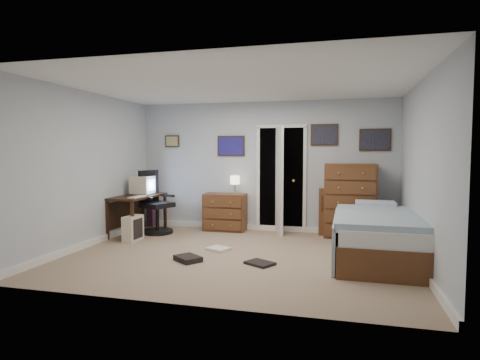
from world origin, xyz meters
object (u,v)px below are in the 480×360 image
(computer_desk, at_px, (134,204))
(office_chair, at_px, (155,209))
(tall_dresser, at_px, (350,201))
(bed, at_px, (377,235))
(low_dresser, at_px, (225,212))

(computer_desk, height_order, office_chair, office_chair)
(office_chair, bearing_deg, tall_dresser, 31.94)
(office_chair, distance_m, bed, 4.03)
(low_dresser, distance_m, tall_dresser, 2.36)
(office_chair, height_order, bed, office_chair)
(low_dresser, relative_size, bed, 0.36)
(office_chair, relative_size, bed, 0.53)
(computer_desk, xyz_separation_m, bed, (4.27, -0.76, -0.21))
(low_dresser, bearing_deg, bed, -29.77)
(office_chair, bearing_deg, bed, 10.26)
(low_dresser, xyz_separation_m, tall_dresser, (2.34, -0.02, 0.30))
(office_chair, bearing_deg, computer_desk, -131.53)
(computer_desk, distance_m, office_chair, 0.40)
(low_dresser, bearing_deg, computer_desk, -156.69)
(computer_desk, bearing_deg, bed, -7.16)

